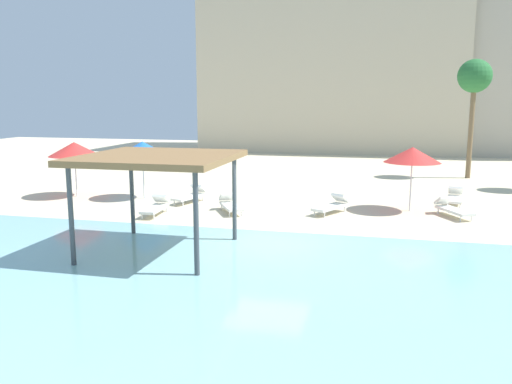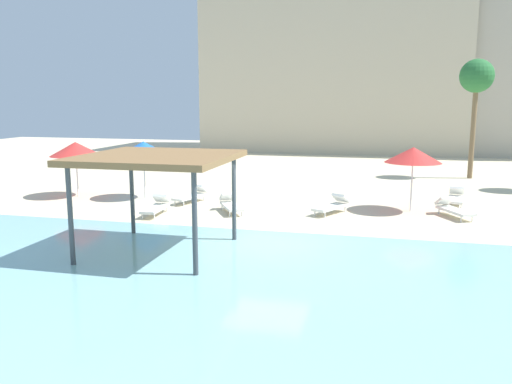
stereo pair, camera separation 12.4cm
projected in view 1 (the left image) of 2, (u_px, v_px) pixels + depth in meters
ground_plane at (268, 244)px, 16.61m from camera, size 80.00×80.00×0.00m
lagoon_water at (218, 306)px, 11.58m from camera, size 44.00×13.50×0.04m
shade_pavilion at (158, 161)px, 15.22m from camera, size 4.29×4.29×2.95m
beach_umbrella_red_0 at (74, 149)px, 24.37m from camera, size 2.37×2.37×2.58m
beach_umbrella_red_1 at (412, 155)px, 21.15m from camera, size 2.28×2.28×2.64m
beach_umbrella_blue_2 at (142, 148)px, 23.88m from camera, size 2.19×2.19×2.65m
lounge_chair_0 at (191, 195)px, 23.31m from camera, size 1.14×1.99×0.74m
lounge_chair_1 at (452, 208)px, 20.48m from camera, size 1.42×1.96×0.74m
lounge_chair_3 at (455, 197)px, 22.79m from camera, size 0.88×1.96×0.74m
lounge_chair_4 at (156, 206)px, 20.82m from camera, size 0.72×1.93×0.74m
lounge_chair_5 at (332, 205)px, 21.09m from camera, size 1.42×1.96×0.74m
lounge_chair_6 at (230, 204)px, 21.29m from camera, size 1.46×1.94×0.74m
palm_tree_1 at (475, 79)px, 29.62m from camera, size 1.90×1.90×6.80m
hotel_block_0 at (332, 69)px, 47.11m from camera, size 22.23×10.11×14.42m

